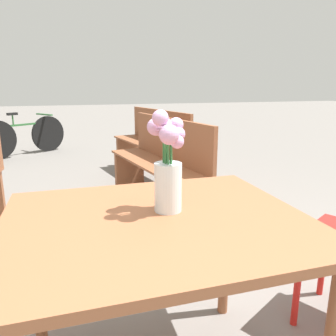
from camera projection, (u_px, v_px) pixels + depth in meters
table_front at (157, 243)px, 1.11m from camera, size 1.02×0.85×0.71m
flower_vase at (168, 168)px, 1.11m from camera, size 0.13×0.15×0.35m
bench_middle at (153, 142)px, 4.11m from camera, size 0.63×1.52×0.85m
bench_far at (161, 161)px, 3.07m from camera, size 0.59×1.49×0.85m
bicycle at (24, 136)px, 5.47m from camera, size 1.27×0.90×0.72m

